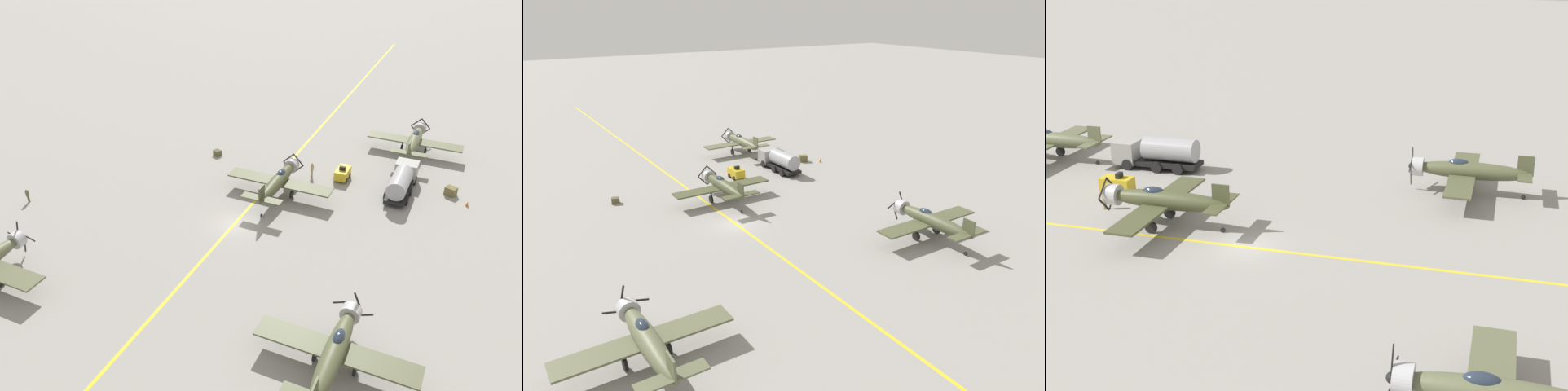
{
  "view_description": "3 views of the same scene",
  "coord_description": "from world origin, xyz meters",
  "views": [
    {
      "loc": [
        20.5,
        -38.63,
        29.42
      ],
      "look_at": [
        2.14,
        1.8,
        2.94
      ],
      "focal_mm": 35.0,
      "sensor_mm": 36.0,
      "label": 1
    },
    {
      "loc": [
        -23.09,
        -45.41,
        22.45
      ],
      "look_at": [
        6.88,
        0.94,
        1.61
      ],
      "focal_mm": 35.0,
      "sensor_mm": 36.0,
      "label": 2
    },
    {
      "loc": [
        -42.64,
        -16.63,
        20.47
      ],
      "look_at": [
        1.67,
        -4.07,
        3.58
      ],
      "focal_mm": 50.0,
      "sensor_mm": 36.0,
      "label": 3
    }
  ],
  "objects": [
    {
      "name": "traffic_cone",
      "position": [
        21.56,
        13.54,
        0.28
      ],
      "size": [
        0.36,
        0.36,
        0.55
      ],
      "primitive_type": "cone",
      "color": "orange",
      "rests_on": "ground"
    },
    {
      "name": "airplane_far_right",
      "position": [
        13.82,
        24.14,
        2.01
      ],
      "size": [
        12.0,
        9.98,
        3.65
      ],
      "rotation": [
        0.0,
        0.0,
        -0.05
      ],
      "color": "#5C6143",
      "rests_on": "ground"
    },
    {
      "name": "fuel_tanker",
      "position": [
        14.28,
        13.65,
        1.51
      ],
      "size": [
        2.68,
        8.0,
        2.98
      ],
      "color": "black",
      "rests_on": "ground"
    },
    {
      "name": "airplane_mid_center",
      "position": [
        1.98,
        6.88,
        2.01
      ],
      "size": [
        12.0,
        9.98,
        3.65
      ],
      "rotation": [
        0.0,
        0.0,
        0.07
      ],
      "color": "#464B2D",
      "rests_on": "ground"
    },
    {
      "name": "ground_crew_walking",
      "position": [
        3.82,
        12.94,
        0.99
      ],
      "size": [
        0.4,
        0.4,
        1.82
      ],
      "color": "tan",
      "rests_on": "ground"
    },
    {
      "name": "airplane_near_right",
      "position": [
        14.94,
        -13.9,
        2.01
      ],
      "size": [
        12.0,
        9.98,
        3.68
      ],
      "rotation": [
        0.0,
        0.0,
        0.12
      ],
      "color": "#4F5436",
      "rests_on": "ground"
    },
    {
      "name": "taxiway_stripe",
      "position": [
        0.0,
        0.0,
        0.0
      ],
      "size": [
        0.3,
        160.0,
        0.01
      ],
      "primitive_type": "cube",
      "color": "yellow",
      "rests_on": "ground"
    },
    {
      "name": "supply_crate_by_tanker",
      "position": [
        19.6,
        15.3,
        0.49
      ],
      "size": [
        1.43,
        1.32,
        0.97
      ],
      "primitive_type": "cube",
      "rotation": [
        0.0,
        0.0,
        -0.36
      ],
      "color": "brown",
      "rests_on": "ground"
    },
    {
      "name": "supply_crate_mid_lane",
      "position": [
        -9.27,
        13.26,
        0.37
      ],
      "size": [
        1.07,
        0.97,
        0.74
      ],
      "primitive_type": "cube",
      "rotation": [
        0.0,
        0.0,
        -0.31
      ],
      "color": "brown",
      "rests_on": "ground"
    },
    {
      "name": "ground_crew_inspecting",
      "position": [
        -22.68,
        -5.59,
        0.88
      ],
      "size": [
        0.35,
        0.35,
        1.62
      ],
      "color": "#515638",
      "rests_on": "ground"
    },
    {
      "name": "ground_plane",
      "position": [
        0.0,
        0.0,
        0.0
      ],
      "size": [
        400.0,
        400.0,
        0.0
      ],
      "primitive_type": "plane",
      "color": "gray"
    },
    {
      "name": "tow_tractor",
      "position": [
        7.37,
        13.82,
        0.79
      ],
      "size": [
        1.57,
        2.6,
        1.79
      ],
      "color": "gold",
      "rests_on": "ground"
    }
  ]
}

